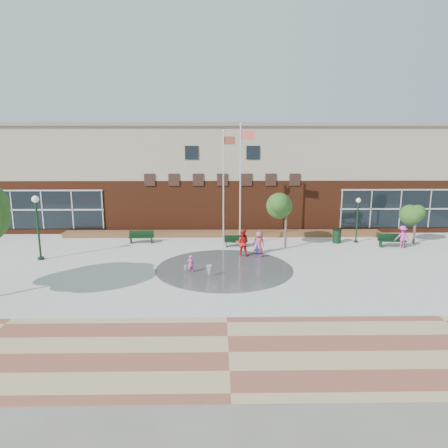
{
  "coord_description": "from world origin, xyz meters",
  "views": [
    {
      "loc": [
        -0.38,
        -20.51,
        7.66
      ],
      "look_at": [
        0.0,
        4.0,
        2.6
      ],
      "focal_mm": 32.0,
      "sensor_mm": 36.0,
      "label": 1
    }
  ],
  "objects_px": {
    "trash_can": "(337,236)",
    "child_splash": "(191,264)",
    "flagpole_right": "(241,179)",
    "flagpole_left": "(224,182)",
    "bench_left": "(141,239)"
  },
  "relations": [
    {
      "from": "flagpole_right",
      "to": "child_splash",
      "type": "relative_size",
      "value": 8.22
    },
    {
      "from": "trash_can",
      "to": "child_splash",
      "type": "xyz_separation_m",
      "value": [
        -10.79,
        -6.98,
        -0.01
      ]
    },
    {
      "from": "flagpole_left",
      "to": "flagpole_right",
      "type": "height_order",
      "value": "flagpole_right"
    },
    {
      "from": "flagpole_left",
      "to": "child_splash",
      "type": "bearing_deg",
      "value": -129.4
    },
    {
      "from": "bench_left",
      "to": "child_splash",
      "type": "height_order",
      "value": "child_splash"
    },
    {
      "from": "flagpole_right",
      "to": "child_splash",
      "type": "xyz_separation_m",
      "value": [
        -3.32,
        -6.22,
        -4.46
      ]
    },
    {
      "from": "flagpole_left",
      "to": "flagpole_right",
      "type": "relative_size",
      "value": 0.95
    },
    {
      "from": "flagpole_left",
      "to": "bench_left",
      "type": "bearing_deg",
      "value": 152.32
    },
    {
      "from": "trash_can",
      "to": "child_splash",
      "type": "height_order",
      "value": "child_splash"
    },
    {
      "from": "flagpole_right",
      "to": "child_splash",
      "type": "bearing_deg",
      "value": -110.47
    },
    {
      "from": "flagpole_right",
      "to": "trash_can",
      "type": "distance_m",
      "value": 8.72
    },
    {
      "from": "flagpole_left",
      "to": "bench_left",
      "type": "height_order",
      "value": "flagpole_left"
    },
    {
      "from": "flagpole_right",
      "to": "trash_can",
      "type": "bearing_deg",
      "value": 13.44
    },
    {
      "from": "flagpole_left",
      "to": "flagpole_right",
      "type": "bearing_deg",
      "value": -35.51
    },
    {
      "from": "bench_left",
      "to": "trash_can",
      "type": "bearing_deg",
      "value": -2.48
    }
  ]
}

